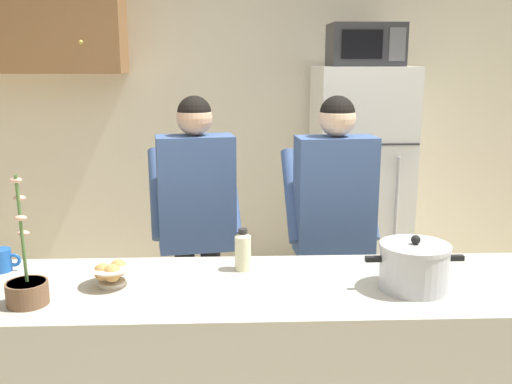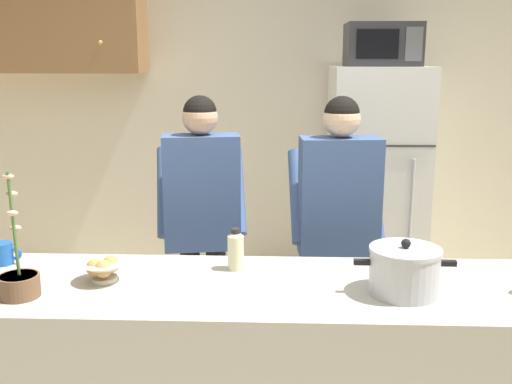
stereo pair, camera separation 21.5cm
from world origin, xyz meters
The scene contains 10 objects.
back_wall_unit centered at (-0.25, 2.26, 1.42)m, with size 6.00×0.48×2.60m.
refrigerator centered at (0.78, 1.85, 0.87)m, with size 0.64×0.68×1.74m.
microwave centered at (0.78, 1.83, 1.88)m, with size 0.48×0.37×0.28m.
person_near_pot centered at (-0.31, 0.90, 1.00)m, with size 0.54×0.47×1.61m.
person_by_sink centered at (0.42, 0.79, 1.00)m, with size 0.52×0.44×1.61m.
cooking_pot centered at (0.58, -0.07, 1.01)m, with size 0.38×0.27×0.22m.
coffee_mug centered at (-1.08, 0.19, 0.97)m, with size 0.13×0.09×0.10m.
bread_bowl centered at (-0.59, 0.01, 0.97)m, with size 0.19×0.19×0.10m.
bottle_mid_counter centered at (-0.07, 0.17, 1.01)m, with size 0.07×0.07×0.18m.
potted_orchid centered at (-0.86, -0.16, 0.99)m, with size 0.15×0.15×0.48m.
Camera 1 is at (-0.11, -2.16, 1.79)m, focal length 40.85 mm.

